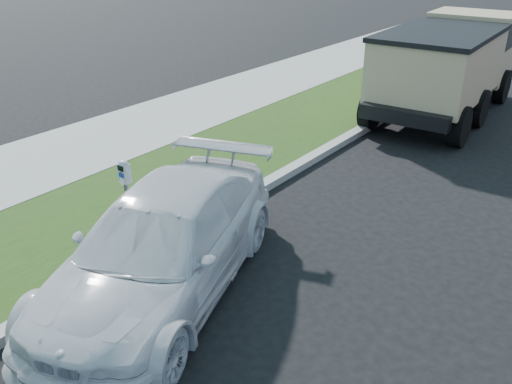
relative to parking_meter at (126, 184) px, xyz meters
The scene contains 5 objects.
ground 3.20m from the parking_meter, ahead, with size 120.00×120.00×0.00m, color black.
streetside 3.52m from the parking_meter, 139.99° to the left, with size 6.12×50.00×0.15m.
parking_meter is the anchor object (origin of this frame).
white_wagon 1.34m from the parking_meter, 18.13° to the right, with size 2.00×4.91×1.43m, color silver.
dump_truck 10.21m from the parking_meter, 82.22° to the left, with size 2.78×6.39×2.46m.
Camera 1 is at (3.04, -4.88, 4.56)m, focal length 38.00 mm.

